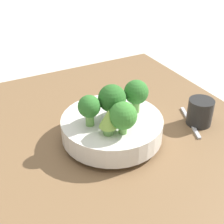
{
  "coord_description": "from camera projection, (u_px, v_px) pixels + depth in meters",
  "views": [
    {
      "loc": [
        -0.63,
        0.3,
        0.56
      ],
      "look_at": [
        -0.02,
        -0.02,
        0.14
      ],
      "focal_mm": 50.0,
      "sensor_mm": 36.0,
      "label": 1
    }
  ],
  "objects": [
    {
      "name": "broccoli_floret_front",
      "position": [
        136.0,
        93.0,
        0.81
      ],
      "size": [
        0.06,
        0.06,
        0.09
      ],
      "color": "#6BA34C",
      "rests_on": "bowl"
    },
    {
      "name": "bowl",
      "position": [
        112.0,
        127.0,
        0.83
      ],
      "size": [
        0.27,
        0.27,
        0.07
      ],
      "color": "silver",
      "rests_on": "table"
    },
    {
      "name": "table",
      "position": [
        101.0,
        144.0,
        0.87
      ],
      "size": [
        0.95,
        0.89,
        0.05
      ],
      "color": "brown",
      "rests_on": "ground_plane"
    },
    {
      "name": "fork",
      "position": [
        190.0,
        122.0,
        0.92
      ],
      "size": [
        0.15,
        0.07,
        0.01
      ],
      "color": "#B2B2B7",
      "rests_on": "table"
    },
    {
      "name": "ground_plane",
      "position": [
        102.0,
        150.0,
        0.89
      ],
      "size": [
        6.0,
        6.0,
        0.0
      ],
      "primitive_type": "plane",
      "color": "beige"
    },
    {
      "name": "romanesco_piece_far",
      "position": [
        108.0,
        120.0,
        0.74
      ],
      "size": [
        0.05,
        0.05,
        0.07
      ],
      "color": "#609347",
      "rests_on": "bowl"
    },
    {
      "name": "broccoli_floret_back",
      "position": [
        89.0,
        107.0,
        0.76
      ],
      "size": [
        0.06,
        0.06,
        0.08
      ],
      "color": "#6BA34C",
      "rests_on": "bowl"
    },
    {
      "name": "broccoli_floret_left",
      "position": [
        123.0,
        116.0,
        0.74
      ],
      "size": [
        0.07,
        0.07,
        0.08
      ],
      "color": "#6BA34C",
      "rests_on": "bowl"
    },
    {
      "name": "broccoli_floret_center",
      "position": [
        112.0,
        99.0,
        0.79
      ],
      "size": [
        0.07,
        0.07,
        0.1
      ],
      "color": "#7AB256",
      "rests_on": "bowl"
    },
    {
      "name": "cup",
      "position": [
        200.0,
        112.0,
        0.9
      ],
      "size": [
        0.07,
        0.07,
        0.08
      ],
      "color": "black",
      "rests_on": "table"
    }
  ]
}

